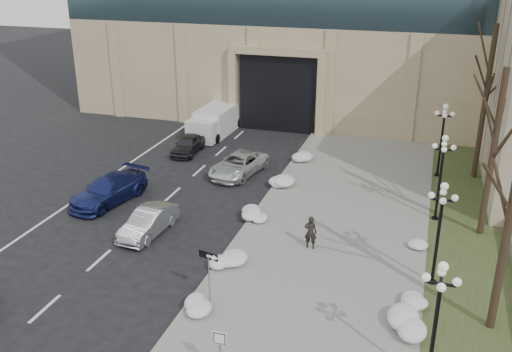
{
  "coord_description": "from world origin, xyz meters",
  "views": [
    {
      "loc": [
        7.37,
        -9.84,
        13.5
      ],
      "look_at": [
        -0.08,
        13.91,
        3.5
      ],
      "focal_mm": 40.0,
      "sensor_mm": 36.0,
      "label": 1
    }
  ],
  "objects_px": {
    "box_truck": "(216,121)",
    "one_way_sign": "(212,263)",
    "car_e": "(188,144)",
    "keep_sign": "(220,347)",
    "lamppost_c": "(442,167)",
    "car_b": "(149,222)",
    "pedestrian": "(311,232)",
    "lamppost_d": "(443,131)",
    "lamppost_a": "(437,309)",
    "lamppost_b": "(440,220)",
    "car_c": "(109,190)",
    "car_d": "(239,164)"
  },
  "relations": [
    {
      "from": "one_way_sign",
      "to": "lamppost_c",
      "type": "relative_size",
      "value": 0.52
    },
    {
      "from": "car_e",
      "to": "lamppost_d",
      "type": "distance_m",
      "value": 17.02
    },
    {
      "from": "car_c",
      "to": "keep_sign",
      "type": "distance_m",
      "value": 16.4
    },
    {
      "from": "car_b",
      "to": "box_truck",
      "type": "distance_m",
      "value": 17.01
    },
    {
      "from": "car_b",
      "to": "keep_sign",
      "type": "relative_size",
      "value": 1.84
    },
    {
      "from": "car_d",
      "to": "box_truck",
      "type": "relative_size",
      "value": 0.75
    },
    {
      "from": "pedestrian",
      "to": "lamppost_d",
      "type": "distance_m",
      "value": 13.07
    },
    {
      "from": "car_c",
      "to": "one_way_sign",
      "type": "height_order",
      "value": "one_way_sign"
    },
    {
      "from": "car_b",
      "to": "keep_sign",
      "type": "xyz_separation_m",
      "value": [
        7.3,
        -9.06,
        0.94
      ]
    },
    {
      "from": "car_d",
      "to": "car_e",
      "type": "height_order",
      "value": "car_d"
    },
    {
      "from": "lamppost_a",
      "to": "lamppost_c",
      "type": "bearing_deg",
      "value": 90.0
    },
    {
      "from": "pedestrian",
      "to": "one_way_sign",
      "type": "relative_size",
      "value": 0.67
    },
    {
      "from": "car_e",
      "to": "keep_sign",
      "type": "distance_m",
      "value": 23.35
    },
    {
      "from": "car_b",
      "to": "keep_sign",
      "type": "height_order",
      "value": "keep_sign"
    },
    {
      "from": "car_c",
      "to": "keep_sign",
      "type": "height_order",
      "value": "keep_sign"
    },
    {
      "from": "lamppost_b",
      "to": "lamppost_c",
      "type": "height_order",
      "value": "same"
    },
    {
      "from": "one_way_sign",
      "to": "lamppost_c",
      "type": "bearing_deg",
      "value": 64.75
    },
    {
      "from": "car_c",
      "to": "pedestrian",
      "type": "distance_m",
      "value": 12.27
    },
    {
      "from": "one_way_sign",
      "to": "lamppost_b",
      "type": "relative_size",
      "value": 0.52
    },
    {
      "from": "car_e",
      "to": "box_truck",
      "type": "bearing_deg",
      "value": 85.23
    },
    {
      "from": "car_b",
      "to": "car_e",
      "type": "bearing_deg",
      "value": 108.83
    },
    {
      "from": "car_b",
      "to": "lamppost_b",
      "type": "distance_m",
      "value": 14.02
    },
    {
      "from": "pedestrian",
      "to": "lamppost_c",
      "type": "distance_m",
      "value": 7.9
    },
    {
      "from": "lamppost_b",
      "to": "keep_sign",
      "type": "bearing_deg",
      "value": -127.5
    },
    {
      "from": "car_e",
      "to": "lamppost_b",
      "type": "relative_size",
      "value": 0.8
    },
    {
      "from": "lamppost_a",
      "to": "lamppost_b",
      "type": "bearing_deg",
      "value": 90.0
    },
    {
      "from": "car_c",
      "to": "car_b",
      "type": "bearing_deg",
      "value": -23.35
    },
    {
      "from": "box_truck",
      "to": "lamppost_b",
      "type": "height_order",
      "value": "lamppost_b"
    },
    {
      "from": "car_b",
      "to": "pedestrian",
      "type": "bearing_deg",
      "value": 10.18
    },
    {
      "from": "lamppost_c",
      "to": "lamppost_d",
      "type": "height_order",
      "value": "same"
    },
    {
      "from": "car_e",
      "to": "lamppost_d",
      "type": "bearing_deg",
      "value": -0.69
    },
    {
      "from": "one_way_sign",
      "to": "lamppost_a",
      "type": "distance_m",
      "value": 8.72
    },
    {
      "from": "pedestrian",
      "to": "lamppost_b",
      "type": "relative_size",
      "value": 0.35
    },
    {
      "from": "lamppost_c",
      "to": "car_d",
      "type": "bearing_deg",
      "value": 165.34
    },
    {
      "from": "car_d",
      "to": "keep_sign",
      "type": "height_order",
      "value": "keep_sign"
    },
    {
      "from": "lamppost_c",
      "to": "car_e",
      "type": "bearing_deg",
      "value": 160.54
    },
    {
      "from": "box_truck",
      "to": "one_way_sign",
      "type": "bearing_deg",
      "value": -67.08
    },
    {
      "from": "car_c",
      "to": "car_e",
      "type": "bearing_deg",
      "value": 96.38
    },
    {
      "from": "keep_sign",
      "to": "box_truck",
      "type": "bearing_deg",
      "value": 110.19
    },
    {
      "from": "car_b",
      "to": "lamppost_d",
      "type": "height_order",
      "value": "lamppost_d"
    },
    {
      "from": "car_e",
      "to": "keep_sign",
      "type": "xyz_separation_m",
      "value": [
        10.34,
        -20.92,
        0.94
      ]
    },
    {
      "from": "car_e",
      "to": "lamppost_a",
      "type": "bearing_deg",
      "value": -50.94
    },
    {
      "from": "car_b",
      "to": "car_d",
      "type": "bearing_deg",
      "value": 83.99
    },
    {
      "from": "pedestrian",
      "to": "lamppost_c",
      "type": "relative_size",
      "value": 0.35
    },
    {
      "from": "box_truck",
      "to": "one_way_sign",
      "type": "relative_size",
      "value": 2.62
    },
    {
      "from": "lamppost_b",
      "to": "lamppost_d",
      "type": "distance_m",
      "value": 13.0
    },
    {
      "from": "lamppost_c",
      "to": "lamppost_d",
      "type": "relative_size",
      "value": 1.0
    },
    {
      "from": "car_c",
      "to": "lamppost_c",
      "type": "distance_m",
      "value": 18.17
    },
    {
      "from": "car_e",
      "to": "box_truck",
      "type": "height_order",
      "value": "box_truck"
    },
    {
      "from": "car_b",
      "to": "pedestrian",
      "type": "xyz_separation_m",
      "value": [
        8.14,
        0.82,
        0.29
      ]
    }
  ]
}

